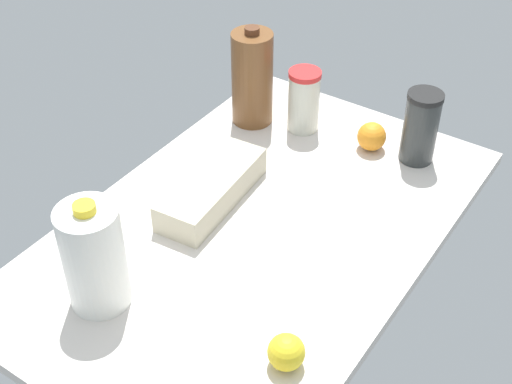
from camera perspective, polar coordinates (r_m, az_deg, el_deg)
The scene contains 8 objects.
countertop at distance 166.66cm, azimuth 0.00°, elevation -3.08°, with size 120.00×76.00×3.00cm, color silver.
milk_jug at distance 144.36cm, azimuth -12.84°, elevation -5.11°, with size 12.52×12.52×25.46cm.
shaker_bottle at distance 185.35cm, azimuth 13.03°, elevation 5.09°, with size 9.09×9.09×19.51cm.
tumbler_cup at distance 193.54cm, azimuth 3.84°, elevation 7.32°, with size 8.77×8.77×17.64cm.
egg_carton at distance 170.66cm, azimuth -3.54°, elevation 0.26°, with size 32.95×11.90×7.18cm, color beige.
chocolate_milk_jug at distance 194.52cm, azimuth -0.30°, elevation 9.10°, with size 11.23×11.23×28.10cm.
orange_far_back at distance 190.12cm, azimuth 9.24°, elevation 4.41°, with size 7.65×7.65×7.65cm, color orange.
lemon_near_front at distance 135.91cm, azimuth 2.44°, elevation -12.68°, with size 7.20×7.20×7.20cm, color yellow.
Camera 1 is at (102.54, 69.36, 113.09)cm, focal length 50.00 mm.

